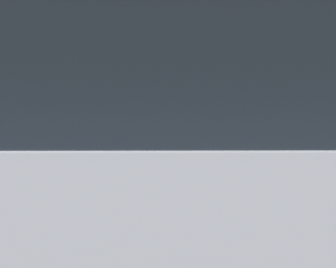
% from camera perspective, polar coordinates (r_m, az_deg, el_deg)
% --- Properties ---
extents(sidewalk_curb, '(36.00, 3.29, 0.12)m').
position_cam_1_polar(sidewalk_curb, '(5.10, -4.59, -11.69)').
color(sidewalk_curb, '#ADA8A0').
rests_on(sidewalk_curb, ground).
extents(parking_meter, '(0.17, 0.18, 1.53)m').
position_cam_1_polar(parking_meter, '(3.66, -2.90, 1.71)').
color(parking_meter, slate).
rests_on(parking_meter, sidewalk_curb).
extents(pedestrian_at_meter, '(0.62, 0.38, 1.60)m').
position_cam_1_polar(pedestrian_at_meter, '(3.65, 6.29, -1.47)').
color(pedestrian_at_meter, '#1E233F').
rests_on(pedestrian_at_meter, sidewalk_curb).
extents(parked_sedan_silver, '(4.62, 1.86, 1.76)m').
position_cam_1_polar(parked_sedan_silver, '(2.10, 14.42, -7.38)').
color(parked_sedan_silver, '#B7BABF').
rests_on(parked_sedan_silver, ground).
extents(background_railing, '(24.06, 0.06, 1.11)m').
position_cam_1_polar(background_railing, '(6.41, -3.78, -1.36)').
color(background_railing, '#1E602D').
rests_on(background_railing, sidewalk_curb).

